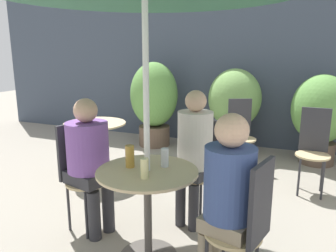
{
  "coord_description": "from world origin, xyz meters",
  "views": [
    {
      "loc": [
        0.97,
        -1.97,
        1.57
      ],
      "look_at": [
        -0.04,
        0.47,
        0.97
      ],
      "focal_mm": 35.0,
      "sensor_mm": 36.0,
      "label": 1
    }
  ],
  "objects_px": {
    "bistro_chair_0": "(248,221)",
    "bistro_chair_3": "(240,129)",
    "beer_glass_1": "(165,158)",
    "seated_person_1": "(194,147)",
    "bistro_chair_1": "(202,161)",
    "potted_plant_0": "(154,100)",
    "seated_person_2": "(89,155)",
    "bistro_chair_2": "(79,167)",
    "potted_plant_1": "(234,104)",
    "beer_glass_0": "(144,168)",
    "seated_person_0": "(227,190)",
    "cafe_table_far": "(96,137)",
    "bistro_chair_6": "(314,143)",
    "beer_glass_2": "(130,156)",
    "potted_plant_2": "(321,113)",
    "cafe_table_near": "(148,194)"
  },
  "relations": [
    {
      "from": "bistro_chair_0",
      "to": "bistro_chair_3",
      "type": "bearing_deg",
      "value": -154.63
    },
    {
      "from": "beer_glass_1",
      "to": "seated_person_1",
      "type": "bearing_deg",
      "value": 82.06
    },
    {
      "from": "bistro_chair_1",
      "to": "potted_plant_0",
      "type": "bearing_deg",
      "value": 139.0
    },
    {
      "from": "bistro_chair_3",
      "to": "seated_person_2",
      "type": "relative_size",
      "value": 0.8
    },
    {
      "from": "bistro_chair_2",
      "to": "potted_plant_0",
      "type": "bearing_deg",
      "value": 24.73
    },
    {
      "from": "seated_person_1",
      "to": "potted_plant_1",
      "type": "bearing_deg",
      "value": 106.89
    },
    {
      "from": "bistro_chair_0",
      "to": "beer_glass_0",
      "type": "bearing_deg",
      "value": -79.85
    },
    {
      "from": "bistro_chair_2",
      "to": "seated_person_0",
      "type": "distance_m",
      "value": 1.45
    },
    {
      "from": "cafe_table_far",
      "to": "bistro_chair_0",
      "type": "relative_size",
      "value": 0.79
    },
    {
      "from": "bistro_chair_3",
      "to": "seated_person_0",
      "type": "xyz_separation_m",
      "value": [
        0.34,
        -2.39,
        0.17
      ]
    },
    {
      "from": "bistro_chair_6",
      "to": "beer_glass_2",
      "type": "height_order",
      "value": "bistro_chair_6"
    },
    {
      "from": "bistro_chair_0",
      "to": "seated_person_1",
      "type": "bearing_deg",
      "value": -129.27
    },
    {
      "from": "bistro_chair_0",
      "to": "bistro_chair_1",
      "type": "height_order",
      "value": "same"
    },
    {
      "from": "beer_glass_0",
      "to": "beer_glass_2",
      "type": "relative_size",
      "value": 0.85
    },
    {
      "from": "cafe_table_far",
      "to": "bistro_chair_0",
      "type": "bearing_deg",
      "value": -34.38
    },
    {
      "from": "seated_person_0",
      "to": "bistro_chair_1",
      "type": "bearing_deg",
      "value": -140.76
    },
    {
      "from": "beer_glass_0",
      "to": "potted_plant_2",
      "type": "distance_m",
      "value": 3.29
    },
    {
      "from": "bistro_chair_1",
      "to": "seated_person_1",
      "type": "distance_m",
      "value": 0.23
    },
    {
      "from": "bistro_chair_0",
      "to": "potted_plant_1",
      "type": "relative_size",
      "value": 0.73
    },
    {
      "from": "bistro_chair_0",
      "to": "beer_glass_2",
      "type": "xyz_separation_m",
      "value": [
        -0.92,
        0.21,
        0.24
      ]
    },
    {
      "from": "bistro_chair_1",
      "to": "beer_glass_0",
      "type": "relative_size",
      "value": 6.66
    },
    {
      "from": "bistro_chair_0",
      "to": "potted_plant_2",
      "type": "distance_m",
      "value": 3.14
    },
    {
      "from": "cafe_table_near",
      "to": "seated_person_2",
      "type": "relative_size",
      "value": 0.63
    },
    {
      "from": "potted_plant_1",
      "to": "potted_plant_2",
      "type": "relative_size",
      "value": 1.04
    },
    {
      "from": "potted_plant_0",
      "to": "potted_plant_1",
      "type": "relative_size",
      "value": 1.06
    },
    {
      "from": "bistro_chair_0",
      "to": "bistro_chair_2",
      "type": "distance_m",
      "value": 1.59
    },
    {
      "from": "bistro_chair_1",
      "to": "seated_person_1",
      "type": "relative_size",
      "value": 0.77
    },
    {
      "from": "seated_person_0",
      "to": "potted_plant_0",
      "type": "height_order",
      "value": "potted_plant_0"
    },
    {
      "from": "seated_person_0",
      "to": "beer_glass_1",
      "type": "distance_m",
      "value": 0.61
    },
    {
      "from": "bistro_chair_2",
      "to": "potted_plant_1",
      "type": "bearing_deg",
      "value": -1.96
    },
    {
      "from": "seated_person_1",
      "to": "potted_plant_0",
      "type": "relative_size",
      "value": 0.89
    },
    {
      "from": "bistro_chair_2",
      "to": "potted_plant_1",
      "type": "height_order",
      "value": "potted_plant_1"
    },
    {
      "from": "bistro_chair_6",
      "to": "beer_glass_1",
      "type": "distance_m",
      "value": 2.04
    },
    {
      "from": "cafe_table_far",
      "to": "bistro_chair_2",
      "type": "relative_size",
      "value": 0.79
    },
    {
      "from": "cafe_table_far",
      "to": "beer_glass_0",
      "type": "relative_size",
      "value": 5.25
    },
    {
      "from": "cafe_table_far",
      "to": "seated_person_2",
      "type": "distance_m",
      "value": 1.29
    },
    {
      "from": "cafe_table_far",
      "to": "seated_person_1",
      "type": "bearing_deg",
      "value": -22.31
    },
    {
      "from": "beer_glass_2",
      "to": "seated_person_1",
      "type": "bearing_deg",
      "value": 63.3
    },
    {
      "from": "beer_glass_1",
      "to": "potted_plant_1",
      "type": "bearing_deg",
      "value": 90.91
    },
    {
      "from": "bistro_chair_0",
      "to": "potted_plant_2",
      "type": "bearing_deg",
      "value": -175.08
    },
    {
      "from": "beer_glass_1",
      "to": "beer_glass_0",
      "type": "bearing_deg",
      "value": -98.04
    },
    {
      "from": "seated_person_2",
      "to": "potted_plant_0",
      "type": "distance_m",
      "value": 2.79
    },
    {
      "from": "bistro_chair_6",
      "to": "bistro_chair_0",
      "type": "bearing_deg",
      "value": -100.69
    },
    {
      "from": "bistro_chair_0",
      "to": "seated_person_2",
      "type": "xyz_separation_m",
      "value": [
        -1.39,
        0.35,
        0.14
      ]
    },
    {
      "from": "bistro_chair_6",
      "to": "seated_person_0",
      "type": "distance_m",
      "value": 2.07
    },
    {
      "from": "bistro_chair_0",
      "to": "beer_glass_0",
      "type": "height_order",
      "value": "bistro_chair_0"
    },
    {
      "from": "seated_person_2",
      "to": "potted_plant_1",
      "type": "height_order",
      "value": "potted_plant_1"
    },
    {
      "from": "bistro_chair_3",
      "to": "potted_plant_2",
      "type": "relative_size",
      "value": 0.76
    },
    {
      "from": "bistro_chair_3",
      "to": "seated_person_0",
      "type": "height_order",
      "value": "seated_person_0"
    },
    {
      "from": "cafe_table_near",
      "to": "bistro_chair_0",
      "type": "height_order",
      "value": "bistro_chair_0"
    }
  ]
}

